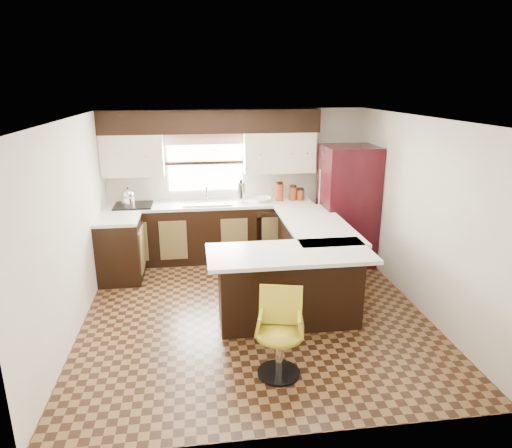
{
  "coord_description": "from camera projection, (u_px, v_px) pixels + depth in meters",
  "views": [
    {
      "loc": [
        -0.69,
        -5.2,
        2.77
      ],
      "look_at": [
        0.09,
        0.45,
        1.02
      ],
      "focal_mm": 32.0,
      "sensor_mm": 36.0,
      "label": 1
    }
  ],
  "objects": [
    {
      "name": "kettle",
      "position": [
        128.0,
        196.0,
        7.06
      ],
      "size": [
        0.2,
        0.2,
        0.28
      ],
      "primitive_type": null,
      "color": "silver",
      "rests_on": "cooktop"
    },
    {
      "name": "ceiling",
      "position": [
        254.0,
        118.0,
        5.13
      ],
      "size": [
        4.4,
        4.4,
        0.0
      ],
      "primitive_type": "plane",
      "rotation": [
        3.14,
        0.0,
        0.0
      ],
      "color": "silver",
      "rests_on": "wall_back"
    },
    {
      "name": "canister_large",
      "position": [
        279.0,
        192.0,
        7.42
      ],
      "size": [
        0.13,
        0.13,
        0.28
      ],
      "primitive_type": "cylinder",
      "color": "brown",
      "rests_on": "counter_back"
    },
    {
      "name": "window_pane",
      "position": [
        205.0,
        163.0,
        7.38
      ],
      "size": [
        1.2,
        0.02,
        0.9
      ],
      "primitive_type": "cube",
      "color": "white",
      "rests_on": "wall_back"
    },
    {
      "name": "mixing_bowl",
      "position": [
        263.0,
        199.0,
        7.4
      ],
      "size": [
        0.3,
        0.3,
        0.07
      ],
      "primitive_type": "imported",
      "rotation": [
        0.0,
        0.0,
        -0.05
      ],
      "color": "white",
      "rests_on": "counter_back"
    },
    {
      "name": "canister_med",
      "position": [
        293.0,
        194.0,
        7.46
      ],
      "size": [
        0.13,
        0.13,
        0.22
      ],
      "primitive_type": "cylinder",
      "color": "brown",
      "rests_on": "counter_back"
    },
    {
      "name": "dishwasher",
      "position": [
        275.0,
        237.0,
        7.31
      ],
      "size": [
        0.58,
        0.03,
        0.78
      ],
      "primitive_type": "cube",
      "color": "black",
      "rests_on": "floor"
    },
    {
      "name": "sink",
      "position": [
        207.0,
        203.0,
        7.26
      ],
      "size": [
        0.75,
        0.45,
        0.03
      ],
      "primitive_type": "cube",
      "color": "#B2B2B7",
      "rests_on": "counter_back"
    },
    {
      "name": "percolator",
      "position": [
        241.0,
        192.0,
        7.31
      ],
      "size": [
        0.13,
        0.13,
        0.33
      ],
      "primitive_type": "cylinder",
      "color": "silver",
      "rests_on": "counter_back"
    },
    {
      "name": "wall_front",
      "position": [
        293.0,
        304.0,
        3.4
      ],
      "size": [
        4.4,
        0.0,
        4.4
      ],
      "primitive_type": "plane",
      "rotation": [
        -1.57,
        0.0,
        0.0
      ],
      "color": "beige",
      "rests_on": "floor"
    },
    {
      "name": "valance",
      "position": [
        205.0,
        139.0,
        7.22
      ],
      "size": [
        1.3,
        0.06,
        0.18
      ],
      "primitive_type": "cube",
      "color": "#D19B93",
      "rests_on": "wall_back"
    },
    {
      "name": "base_cab_back",
      "position": [
        211.0,
        233.0,
        7.44
      ],
      "size": [
        3.3,
        0.6,
        0.9
      ],
      "primitive_type": "cube",
      "color": "black",
      "rests_on": "floor"
    },
    {
      "name": "peninsula_return",
      "position": [
        289.0,
        288.0,
        5.42
      ],
      "size": [
        1.65,
        0.6,
        0.9
      ],
      "primitive_type": "cube",
      "color": "black",
      "rests_on": "floor"
    },
    {
      "name": "upper_cab_right",
      "position": [
        279.0,
        152.0,
        7.33
      ],
      "size": [
        1.14,
        0.35,
        0.64
      ],
      "primitive_type": "cube",
      "color": "beige",
      "rests_on": "wall_back"
    },
    {
      "name": "wall_right",
      "position": [
        418.0,
        214.0,
        5.75
      ],
      "size": [
        0.0,
        4.4,
        4.4
      ],
      "primitive_type": "plane",
      "rotation": [
        1.57,
        0.0,
        -1.57
      ],
      "color": "beige",
      "rests_on": "floor"
    },
    {
      "name": "counter_back",
      "position": [
        210.0,
        205.0,
        7.3
      ],
      "size": [
        3.3,
        0.6,
        0.04
      ],
      "primitive_type": "cube",
      "color": "silver",
      "rests_on": "base_cab_back"
    },
    {
      "name": "floor",
      "position": [
        254.0,
        310.0,
        5.83
      ],
      "size": [
        4.4,
        4.4,
        0.0
      ],
      "primitive_type": "plane",
      "color": "#49301A",
      "rests_on": "ground"
    },
    {
      "name": "soffit",
      "position": [
        211.0,
        121.0,
        7.04
      ],
      "size": [
        3.4,
        0.35,
        0.36
      ],
      "primitive_type": "cube",
      "color": "black",
      "rests_on": "wall_back"
    },
    {
      "name": "refrigerator",
      "position": [
        347.0,
        206.0,
        7.17
      ],
      "size": [
        0.8,
        0.77,
        1.87
      ],
      "primitive_type": "cube",
      "color": "black",
      "rests_on": "floor"
    },
    {
      "name": "counter_pen_long",
      "position": [
        316.0,
        224.0,
        6.28
      ],
      "size": [
        0.84,
        1.95,
        0.04
      ],
      "primitive_type": "cube",
      "color": "silver",
      "rests_on": "peninsula_long"
    },
    {
      "name": "bar_chair",
      "position": [
        279.0,
        335.0,
        4.42
      ],
      "size": [
        0.56,
        0.56,
        0.87
      ],
      "primitive_type": null,
      "rotation": [
        0.0,
        0.0,
        -0.24
      ],
      "color": "gold",
      "rests_on": "floor"
    },
    {
      "name": "wall_back",
      "position": [
        236.0,
        183.0,
        7.56
      ],
      "size": [
        4.4,
        0.0,
        4.4
      ],
      "primitive_type": "plane",
      "rotation": [
        1.57,
        0.0,
        0.0
      ],
      "color": "beige",
      "rests_on": "floor"
    },
    {
      "name": "wall_left",
      "position": [
        72.0,
        228.0,
        5.21
      ],
      "size": [
        0.0,
        4.4,
        4.4
      ],
      "primitive_type": "plane",
      "rotation": [
        1.57,
        0.0,
        1.57
      ],
      "color": "beige",
      "rests_on": "floor"
    },
    {
      "name": "peninsula_long",
      "position": [
        311.0,
        256.0,
        6.41
      ],
      "size": [
        0.6,
        1.95,
        0.9
      ],
      "primitive_type": "cube",
      "color": "black",
      "rests_on": "floor"
    },
    {
      "name": "base_cab_left",
      "position": [
        120.0,
        250.0,
        6.65
      ],
      "size": [
        0.6,
        0.7,
        0.9
      ],
      "primitive_type": "cube",
      "color": "black",
      "rests_on": "floor"
    },
    {
      "name": "counter_pen_return",
      "position": [
        290.0,
        254.0,
        5.19
      ],
      "size": [
        1.89,
        0.84,
        0.04
      ],
      "primitive_type": "cube",
      "color": "silver",
      "rests_on": "peninsula_return"
    },
    {
      "name": "upper_cab_left",
      "position": [
        133.0,
        155.0,
        7.03
      ],
      "size": [
        0.94,
        0.35,
        0.64
      ],
      "primitive_type": "cube",
      "color": "beige",
      "rests_on": "wall_back"
    },
    {
      "name": "cooktop",
      "position": [
        133.0,
        205.0,
        7.12
      ],
      "size": [
        0.58,
        0.5,
        0.02
      ],
      "primitive_type": "cube",
      "color": "black",
      "rests_on": "counter_back"
    },
    {
      "name": "canister_small",
      "position": [
        300.0,
        195.0,
        7.48
      ],
      "size": [
        0.13,
        0.13,
        0.17
      ],
      "primitive_type": "cylinder",
      "color": "brown",
      "rests_on": "counter_back"
    },
    {
      "name": "counter_left",
      "position": [
        118.0,
        219.0,
        6.51
      ],
      "size": [
        0.6,
        0.7,
        0.04
      ],
      "primitive_type": "cube",
      "color": "silver",
      "rests_on": "base_cab_left"
    }
  ]
}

